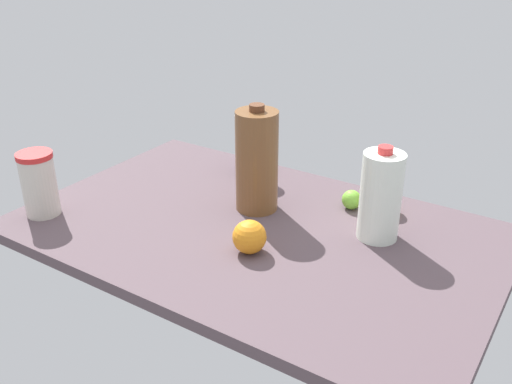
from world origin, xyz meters
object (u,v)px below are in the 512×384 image
(milk_jug, at_px, (381,196))
(orange_beside_bowl, at_px, (249,237))
(shaker_bottle, at_px, (247,144))
(lemon_far_back, at_px, (387,201))
(chocolate_milk_jug, at_px, (257,161))
(lime_loose, at_px, (352,200))
(tumbler_cup, at_px, (39,184))

(milk_jug, distance_m, orange_beside_bowl, 0.33)
(shaker_bottle, height_order, lemon_far_back, shaker_bottle)
(chocolate_milk_jug, relative_size, shaker_bottle, 1.57)
(lemon_far_back, bearing_deg, orange_beside_bowl, -117.88)
(lime_loose, bearing_deg, tumbler_cup, -144.86)
(tumbler_cup, relative_size, orange_beside_bowl, 2.15)
(tumbler_cup, height_order, lemon_far_back, tumbler_cup)
(tumbler_cup, distance_m, lemon_far_back, 0.92)
(tumbler_cup, bearing_deg, orange_beside_bowl, 13.58)
(milk_jug, height_order, orange_beside_bowl, milk_jug)
(lemon_far_back, bearing_deg, lime_loose, -160.60)
(shaker_bottle, bearing_deg, orange_beside_bowl, -55.51)
(milk_jug, xyz_separation_m, lemon_far_back, (-0.03, 0.14, -0.08))
(lime_loose, distance_m, lemon_far_back, 0.09)
(milk_jug, relative_size, lime_loose, 4.52)
(lime_loose, bearing_deg, milk_jug, -42.07)
(orange_beside_bowl, bearing_deg, lime_loose, 72.50)
(lime_loose, bearing_deg, lemon_far_back, 19.40)
(milk_jug, bearing_deg, shaker_bottle, 162.16)
(lemon_far_back, bearing_deg, tumbler_cup, -146.45)
(shaker_bottle, xyz_separation_m, orange_beside_bowl, (0.27, -0.39, -0.05))
(milk_jug, height_order, lime_loose, milk_jug)
(milk_jug, relative_size, shaker_bottle, 1.29)
(orange_beside_bowl, relative_size, lemon_far_back, 1.24)
(lemon_far_back, bearing_deg, chocolate_milk_jug, -151.19)
(chocolate_milk_jug, distance_m, tumbler_cup, 0.57)
(shaker_bottle, relative_size, orange_beside_bowl, 2.29)
(tumbler_cup, bearing_deg, lime_loose, 35.14)
(tumbler_cup, height_order, shaker_bottle, shaker_bottle)
(chocolate_milk_jug, distance_m, lemon_far_back, 0.36)
(chocolate_milk_jug, relative_size, tumbler_cup, 1.68)
(chocolate_milk_jug, bearing_deg, lemon_far_back, 28.81)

